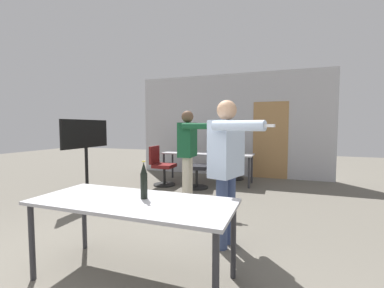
{
  "coord_description": "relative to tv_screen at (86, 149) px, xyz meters",
  "views": [
    {
      "loc": [
        1.44,
        -1.5,
        1.4
      ],
      "look_at": [
        -0.01,
        2.54,
        1.1
      ],
      "focal_mm": 24.0,
      "sensor_mm": 36.0,
      "label": 1
    }
  ],
  "objects": [
    {
      "name": "back_wall",
      "position": [
        2.17,
        3.27,
        0.46
      ],
      "size": [
        5.38,
        0.12,
        2.85
      ],
      "color": "#BCBCC1",
      "rests_on": "ground_plane"
    },
    {
      "name": "conference_table_near",
      "position": [
        2.31,
        -1.98,
        -0.29
      ],
      "size": [
        1.83,
        0.77,
        0.73
      ],
      "color": "#A8A8AD",
      "rests_on": "ground_plane"
    },
    {
      "name": "conference_table_far",
      "position": [
        1.8,
        2.13,
        -0.29
      ],
      "size": [
        2.24,
        0.66,
        0.73
      ],
      "color": "#A8A8AD",
      "rests_on": "ground_plane"
    },
    {
      "name": "tv_screen",
      "position": [
        0.0,
        0.0,
        0.0
      ],
      "size": [
        0.44,
        1.18,
        1.52
      ],
      "rotation": [
        0.0,
        0.0,
        1.57
      ],
      "color": "black",
      "rests_on": "ground_plane"
    },
    {
      "name": "person_near_casual",
      "position": [
        1.87,
        0.61,
        0.06
      ],
      "size": [
        0.8,
        0.68,
        1.69
      ],
      "rotation": [
        0.0,
        0.0,
        -1.52
      ],
      "color": "beige",
      "rests_on": "ground_plane"
    },
    {
      "name": "person_center_tall",
      "position": [
        2.98,
        -1.06,
        0.06
      ],
      "size": [
        0.72,
        0.79,
        1.69
      ],
      "rotation": [
        0.0,
        0.0,
        -1.88
      ],
      "color": "#3D4C75",
      "rests_on": "ground_plane"
    },
    {
      "name": "office_chair_far_right",
      "position": [
        2.38,
        2.68,
        -0.52
      ],
      "size": [
        0.57,
        0.62,
        0.93
      ],
      "rotation": [
        0.0,
        0.0,
        0.27
      ],
      "color": "black",
      "rests_on": "ground_plane"
    },
    {
      "name": "office_chair_side_rolled",
      "position": [
        0.86,
        1.5,
        -0.52
      ],
      "size": [
        0.55,
        0.52,
        0.93
      ],
      "rotation": [
        0.0,
        0.0,
        4.72
      ],
      "color": "black",
      "rests_on": "ground_plane"
    },
    {
      "name": "office_chair_near_pushed",
      "position": [
        1.67,
        1.48,
        -0.51
      ],
      "size": [
        0.59,
        0.53,
        0.94
      ],
      "rotation": [
        0.0,
        0.0,
        4.89
      ],
      "color": "black",
      "rests_on": "ground_plane"
    },
    {
      "name": "beer_bottle",
      "position": [
        2.38,
        -1.9,
        -0.06
      ],
      "size": [
        0.06,
        0.06,
        0.35
      ],
      "color": "black",
      "rests_on": "conference_table_near"
    },
    {
      "name": "drink_cup",
      "position": [
        1.18,
        2.18,
        -0.17
      ],
      "size": [
        0.08,
        0.08,
        0.1
      ],
      "color": "#2866A3",
      "rests_on": "conference_table_far"
    }
  ]
}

